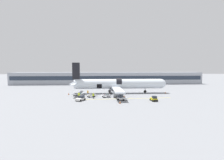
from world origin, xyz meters
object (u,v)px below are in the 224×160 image
at_px(airplane, 117,84).
at_px(ground_crew_loader_b, 88,93).
at_px(baggage_cart_queued, 106,96).
at_px(baggage_tug_mid, 81,98).
at_px(ground_crew_loader_a, 93,95).
at_px(baggage_tug_rear, 122,98).
at_px(baggage_tug_lead, 154,99).
at_px(baggage_cart_empty, 78,94).
at_px(baggage_cart_loading, 92,95).
at_px(ground_crew_driver, 79,95).

relative_size(airplane, ground_crew_loader_b, 18.93).
bearing_deg(baggage_cart_queued, baggage_tug_mid, -147.47).
height_order(airplane, ground_crew_loader_a, airplane).
bearing_deg(baggage_tug_rear, baggage_cart_queued, 130.95).
height_order(baggage_tug_lead, baggage_tug_rear, baggage_tug_lead).
distance_m(airplane, baggage_cart_empty, 14.24).
xyz_separation_m(baggage_tug_mid, ground_crew_loader_b, (1.23, 7.69, 0.39)).
xyz_separation_m(ground_crew_loader_a, ground_crew_loader_b, (-2.02, 4.76, 0.11)).
bearing_deg(baggage_cart_queued, ground_crew_loader_b, 151.84).
bearing_deg(baggage_cart_loading, ground_crew_loader_a, -74.35).
height_order(airplane, baggage_tug_mid, airplane).
distance_m(baggage_cart_loading, ground_crew_loader_b, 2.80).
xyz_separation_m(baggage_tug_lead, baggage_tug_rear, (-8.51, 1.81, -0.01)).
bearing_deg(ground_crew_loader_a, baggage_tug_lead, -16.57).
bearing_deg(baggage_tug_mid, ground_crew_driver, 106.49).
distance_m(baggage_tug_lead, baggage_tug_rear, 8.70).
distance_m(baggage_tug_rear, baggage_cart_loading, 10.19).
relative_size(baggage_tug_rear, ground_crew_loader_a, 1.81).
relative_size(ground_crew_loader_b, ground_crew_driver, 1.02).
xyz_separation_m(baggage_tug_rear, baggage_cart_queued, (-4.08, 4.70, -0.09)).
bearing_deg(baggage_cart_loading, ground_crew_driver, -151.27).
xyz_separation_m(baggage_cart_empty, ground_crew_loader_a, (5.07, -4.60, 0.41)).
relative_size(baggage_tug_mid, baggage_cart_queued, 0.93).
bearing_deg(ground_crew_driver, baggage_tug_mid, -73.51).
relative_size(baggage_cart_queued, ground_crew_driver, 1.89).
xyz_separation_m(airplane, baggage_tug_lead, (8.39, -14.24, -2.63)).
bearing_deg(baggage_cart_empty, ground_crew_loader_b, 3.03).
height_order(airplane, ground_crew_driver, airplane).
xyz_separation_m(baggage_tug_mid, baggage_tug_rear, (11.20, -0.16, 0.01)).
distance_m(airplane, baggage_cart_loading, 11.52).
bearing_deg(airplane, baggage_tug_mid, -132.66).
xyz_separation_m(baggage_tug_lead, baggage_cart_queued, (-12.59, 6.51, -0.10)).
bearing_deg(baggage_tug_lead, baggage_tug_mid, 174.30).
distance_m(baggage_tug_lead, baggage_cart_queued, 14.17).
relative_size(baggage_tug_mid, baggage_cart_loading, 0.96).
bearing_deg(ground_crew_loader_a, baggage_cart_loading, 105.65).
bearing_deg(baggage_cart_empty, ground_crew_loader_a, -42.24).
bearing_deg(ground_crew_loader_a, airplane, 49.20).
height_order(baggage_tug_mid, baggage_cart_empty, baggage_tug_mid).
bearing_deg(airplane, ground_crew_loader_b, -155.55).
bearing_deg(ground_crew_driver, baggage_cart_queued, 8.48).
xyz_separation_m(ground_crew_loader_a, ground_crew_driver, (-4.23, 0.40, 0.09)).
bearing_deg(baggage_tug_lead, baggage_cart_queued, 152.67).
bearing_deg(baggage_tug_mid, baggage_cart_empty, 103.61).
xyz_separation_m(airplane, baggage_cart_loading, (-8.73, -6.99, -2.75)).
relative_size(baggage_cart_loading, baggage_cart_queued, 0.97).
distance_m(airplane, ground_crew_loader_b, 11.31).
bearing_deg(baggage_cart_empty, baggage_tug_rear, -30.57).
relative_size(baggage_tug_lead, baggage_tug_mid, 0.76).
bearing_deg(baggage_tug_mid, ground_crew_loader_a, 42.07).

